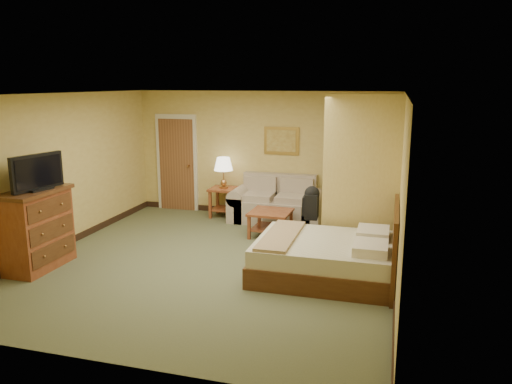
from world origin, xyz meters
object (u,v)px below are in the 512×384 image
(bed, at_px, (330,257))
(loveseat, at_px, (276,207))
(coffee_table, at_px, (271,218))
(dresser, at_px, (37,229))

(bed, bearing_deg, loveseat, 118.13)
(coffee_table, bearing_deg, bed, -52.33)
(loveseat, distance_m, bed, 3.03)
(coffee_table, bearing_deg, loveseat, 97.37)
(coffee_table, distance_m, bed, 2.13)
(dresser, bearing_deg, loveseat, 50.78)
(dresser, height_order, bed, dresser)
(loveseat, xyz_separation_m, coffee_table, (0.13, -0.99, 0.03))
(loveseat, bearing_deg, coffee_table, -82.63)
(loveseat, relative_size, dresser, 1.52)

